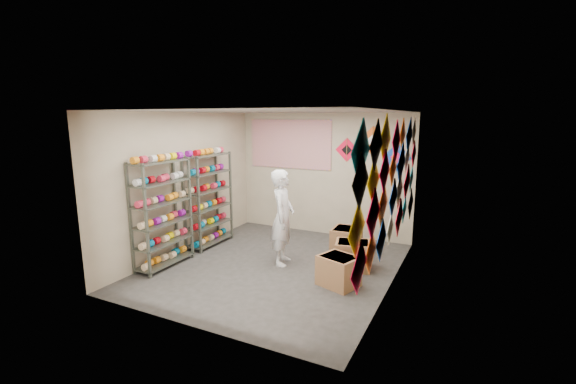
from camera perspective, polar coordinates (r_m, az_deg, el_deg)
The scene contains 12 objects.
ground at distance 6.98m, azimuth -1.86°, elevation -10.89°, with size 4.50×4.50×0.00m, color #2D2A28.
room_walls at distance 6.55m, azimuth -1.95°, elevation 2.58°, with size 4.50×4.50×4.50m.
shelf_rack_front at distance 7.06m, azimuth -18.15°, elevation -3.10°, with size 0.40×1.10×1.90m, color #4C5147.
shelf_rack_back at distance 8.01m, azimuth -11.68°, elevation -1.13°, with size 0.40×1.10×1.90m, color #4C5147.
string_spools at distance 7.50m, azimuth -14.74°, elevation -1.35°, with size 0.12×2.36×0.12m.
kite_wall_display at distance 5.82m, azimuth 15.16°, elevation 1.24°, with size 0.06×4.29×2.03m.
back_wall_kites at distance 8.21m, azimuth 12.57°, elevation 6.23°, with size 1.60×0.02×0.92m.
poster at distance 8.85m, azimuth 0.29°, elevation 7.11°, with size 2.00×0.01×1.10m, color #8C51B0.
shopkeeper at distance 6.85m, azimuth -0.79°, elevation -3.78°, with size 0.55×0.70×1.71m, color silver.
carton_a at distance 6.20m, azimuth 7.51°, elevation -11.51°, with size 0.57×0.48×0.48m, color brown.
carton_b at distance 6.87m, azimuth 9.57°, elevation -9.23°, with size 0.60×0.49×0.49m, color brown.
carton_c at distance 7.60m, azimuth 8.63°, elevation -7.15°, with size 0.52×0.57×0.50m, color brown.
Camera 1 is at (3.06, -5.71, 2.61)m, focal length 24.00 mm.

